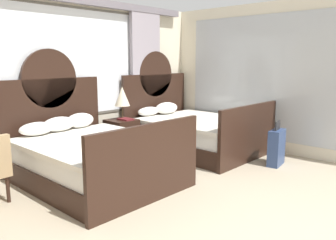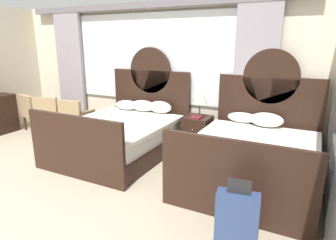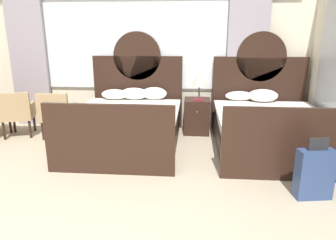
% 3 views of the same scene
% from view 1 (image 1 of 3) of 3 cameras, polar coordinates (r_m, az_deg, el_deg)
% --- Properties ---
extents(wall_back_window, '(6.57, 0.22, 2.70)m').
position_cam_1_polar(wall_back_window, '(5.71, -20.02, 6.81)').
color(wall_back_window, beige).
rests_on(wall_back_window, ground_plane).
extents(wall_right_mirror, '(0.08, 4.80, 2.70)m').
position_cam_1_polar(wall_right_mirror, '(6.53, 18.46, 6.52)').
color(wall_right_mirror, beige).
rests_on(wall_right_mirror, ground_plane).
extents(bed_near_window, '(1.72, 2.22, 1.85)m').
position_cam_1_polar(bed_near_window, '(4.94, -12.65, -5.71)').
color(bed_near_window, black).
rests_on(bed_near_window, ground_plane).
extents(bed_near_mirror, '(1.72, 2.22, 1.85)m').
position_cam_1_polar(bed_near_mirror, '(6.48, 4.36, -1.84)').
color(bed_near_mirror, black).
rests_on(bed_near_mirror, ground_plane).
extents(nightstand_between_beds, '(0.47, 0.49, 0.64)m').
position_cam_1_polar(nightstand_between_beds, '(6.18, -7.62, -2.87)').
color(nightstand_between_beds, black).
rests_on(nightstand_between_beds, ground_plane).
extents(table_lamp_on_nightstand, '(0.27, 0.27, 0.58)m').
position_cam_1_polar(table_lamp_on_nightstand, '(6.08, -7.56, 3.84)').
color(table_lamp_on_nightstand, brown).
rests_on(table_lamp_on_nightstand, nightstand_between_beds).
extents(book_on_nightstand, '(0.18, 0.26, 0.03)m').
position_cam_1_polar(book_on_nightstand, '(6.05, -7.00, 0.13)').
color(book_on_nightstand, maroon).
rests_on(book_on_nightstand, nightstand_between_beds).
extents(suitcase_on_floor, '(0.43, 0.23, 0.72)m').
position_cam_1_polar(suitcase_on_floor, '(5.82, 17.43, -4.31)').
color(suitcase_on_floor, navy).
rests_on(suitcase_on_floor, ground_plane).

